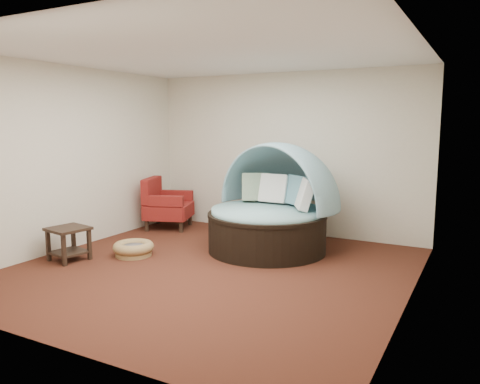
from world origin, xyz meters
The scene contains 10 objects.
floor centered at (0.00, 0.00, 0.00)m, with size 5.00×5.00×0.00m, color #4C2115.
wall_back centered at (0.00, 2.50, 1.40)m, with size 5.00×5.00×0.00m, color beige.
wall_front centered at (0.00, -2.50, 1.40)m, with size 5.00×5.00×0.00m, color beige.
wall_left centered at (-2.50, 0.00, 1.40)m, with size 5.00×5.00×0.00m, color beige.
wall_right centered at (2.50, 0.00, 1.40)m, with size 5.00×5.00×0.00m, color beige.
ceiling centered at (0.00, 0.00, 2.80)m, with size 5.00×5.00×0.00m, color white.
canopy_daybed centered at (0.30, 1.30, 0.76)m, with size 2.27×2.23×1.65m.
pet_basket centered at (-1.35, 0.03, 0.11)m, with size 0.73×0.73×0.21m.
red_armchair centered at (-2.06, 1.75, 0.43)m, with size 1.02×1.02×0.94m.
side_table centered at (-2.00, -0.58, 0.31)m, with size 0.58×0.58×0.48m.
Camera 1 is at (3.17, -5.12, 1.93)m, focal length 35.00 mm.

